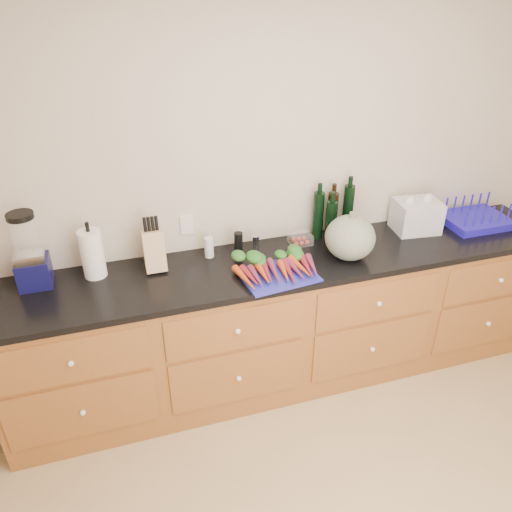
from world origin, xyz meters
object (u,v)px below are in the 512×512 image
object	(u,v)px
squash	(350,238)
blender_appliance	(30,255)
cutting_board	(278,275)
tomato_box	(300,239)
knife_block	(154,250)
paper_towel	(92,254)
carrots	(276,266)
dish_rack	(475,218)

from	to	relation	value
squash	blender_appliance	xyz separation A→B (m)	(-1.83, 0.24, 0.06)
cutting_board	tomato_box	xyz separation A→B (m)	(0.27, 0.33, 0.03)
blender_appliance	knife_block	bearing A→B (deg)	-1.50
blender_appliance	knife_block	world-z (taller)	blender_appliance
paper_towel	knife_block	distance (m)	0.35
carrots	tomato_box	distance (m)	0.39
squash	tomato_box	bearing A→B (deg)	130.47
paper_towel	tomato_box	size ratio (longest dim) A/B	2.04
tomato_box	carrots	bearing A→B (deg)	-133.39
knife_block	tomato_box	bearing A→B (deg)	1.83
blender_appliance	paper_towel	size ratio (longest dim) A/B	1.53
cutting_board	paper_towel	xyz separation A→B (m)	(-1.02, 0.32, 0.14)
squash	tomato_box	size ratio (longest dim) A/B	2.17
cutting_board	carrots	world-z (taller)	carrots
blender_appliance	dish_rack	size ratio (longest dim) A/B	1.02
cutting_board	tomato_box	world-z (taller)	tomato_box
knife_block	tomato_box	size ratio (longest dim) A/B	1.72
tomato_box	dish_rack	world-z (taller)	dish_rack
carrots	tomato_box	bearing A→B (deg)	46.61
paper_towel	squash	bearing A→B (deg)	-9.30
blender_appliance	cutting_board	bearing A→B (deg)	-13.34
squash	carrots	bearing A→B (deg)	-176.56
squash	knife_block	size ratio (longest dim) A/B	1.26
carrots	dish_rack	distance (m)	1.56
carrots	knife_block	bearing A→B (deg)	159.11
carrots	paper_towel	distance (m)	1.06
tomato_box	blender_appliance	bearing A→B (deg)	-179.56
dish_rack	carrots	bearing A→B (deg)	-172.80
blender_appliance	tomato_box	xyz separation A→B (m)	(1.61, 0.01, -0.16)
carrots	squash	world-z (taller)	squash
blender_appliance	dish_rack	world-z (taller)	blender_appliance
carrots	squash	size ratio (longest dim) A/B	1.49
carrots	tomato_box	world-z (taller)	carrots
knife_block	tomato_box	world-z (taller)	knife_block
knife_block	cutting_board	bearing A→B (deg)	-24.11
tomato_box	dish_rack	bearing A→B (deg)	-4.02
tomato_box	dish_rack	distance (m)	1.28
dish_rack	cutting_board	bearing A→B (deg)	-171.20
squash	paper_towel	world-z (taller)	paper_towel
blender_appliance	tomato_box	bearing A→B (deg)	0.44
cutting_board	tomato_box	bearing A→B (deg)	50.68
carrots	blender_appliance	bearing A→B (deg)	168.46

